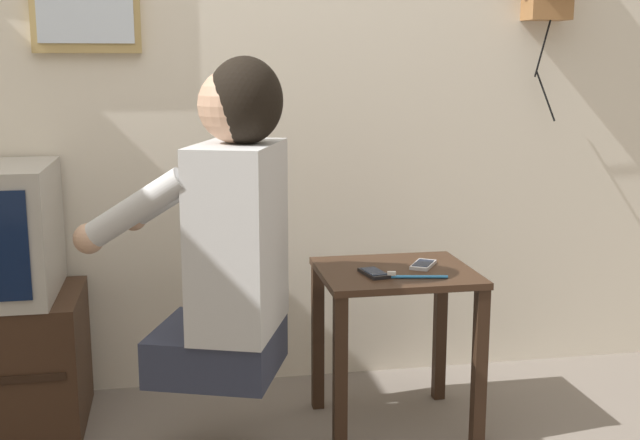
# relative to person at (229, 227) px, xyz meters

# --- Properties ---
(wall_back) EXTENTS (6.80, 0.05, 2.55)m
(wall_back) POSITION_rel_person_xyz_m (-0.00, 0.64, 0.54)
(wall_back) COLOR silver
(wall_back) RESTS_ON ground_plane
(side_table) EXTENTS (0.50, 0.43, 0.54)m
(side_table) POSITION_rel_person_xyz_m (0.54, 0.13, -0.31)
(side_table) COLOR #382316
(side_table) RESTS_ON ground_plane
(person) EXTENTS (0.63, 0.54, 0.94)m
(person) POSITION_rel_person_xyz_m (0.00, 0.00, 0.00)
(person) COLOR #2D3347
(person) RESTS_ON ground_plane
(cell_phone_held) EXTENTS (0.08, 0.13, 0.01)m
(cell_phone_held) POSITION_rel_person_xyz_m (0.46, 0.07, -0.18)
(cell_phone_held) COLOR black
(cell_phone_held) RESTS_ON side_table
(cell_phone_spare) EXTENTS (0.12, 0.14, 0.01)m
(cell_phone_spare) POSITION_rel_person_xyz_m (0.64, 0.15, -0.18)
(cell_phone_spare) COLOR silver
(cell_phone_spare) RESTS_ON side_table
(toothbrush) EXTENTS (0.19, 0.05, 0.02)m
(toothbrush) POSITION_rel_person_xyz_m (0.57, 0.01, -0.18)
(toothbrush) COLOR #338CD8
(toothbrush) RESTS_ON side_table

